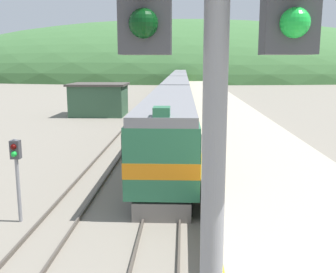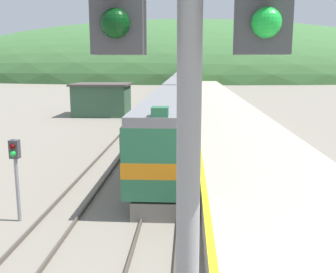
{
  "view_description": "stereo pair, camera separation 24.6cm",
  "coord_description": "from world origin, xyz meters",
  "views": [
    {
      "loc": [
        0.82,
        -1.37,
        6.16
      ],
      "look_at": [
        0.05,
        18.25,
        2.44
      ],
      "focal_mm": 42.0,
      "sensor_mm": 36.0,
      "label": 1
    },
    {
      "loc": [
        1.07,
        -1.36,
        6.16
      ],
      "look_at": [
        0.05,
        18.25,
        2.44
      ],
      "focal_mm": 42.0,
      "sensor_mm": 36.0,
      "label": 2
    }
  ],
  "objects": [
    {
      "name": "carriage_third",
      "position": [
        0.0,
        70.18,
        2.25
      ],
      "size": [
        3.01,
        22.9,
        4.14
      ],
      "color": "black",
      "rests_on": "ground"
    },
    {
      "name": "platform",
      "position": [
        5.12,
        50.0,
        0.56
      ],
      "size": [
        7.01,
        140.0,
        1.13
      ],
      "color": "#B2A893",
      "rests_on": "ground"
    },
    {
      "name": "express_train_lead_car",
      "position": [
        0.0,
        23.29,
        2.26
      ],
      "size": [
        3.02,
        21.1,
        4.5
      ],
      "color": "black",
      "rests_on": "ground"
    },
    {
      "name": "signal_post_siding",
      "position": [
        -5.54,
        12.91,
        2.39
      ],
      "size": [
        0.36,
        0.42,
        3.31
      ],
      "color": "gray",
      "rests_on": "ground"
    },
    {
      "name": "signal_mast_main",
      "position": [
        1.07,
        1.76,
        5.41
      ],
      "size": [
        2.2,
        0.42,
        8.24
      ],
      "color": "gray",
      "rests_on": "ground"
    },
    {
      "name": "station_shed",
      "position": [
        -9.05,
        44.26,
        1.89
      ],
      "size": [
        6.58,
        5.58,
        3.73
      ],
      "color": "#385B42",
      "rests_on": "ground"
    },
    {
      "name": "track_main",
      "position": [
        0.0,
        70.0,
        0.08
      ],
      "size": [
        1.52,
        180.0,
        0.16
      ],
      "color": "#4C443D",
      "rests_on": "ground"
    },
    {
      "name": "carriage_second",
      "position": [
        0.0,
        46.4,
        2.25
      ],
      "size": [
        3.01,
        22.9,
        4.14
      ],
      "color": "black",
      "rests_on": "ground"
    },
    {
      "name": "carriage_fourth",
      "position": [
        0.0,
        93.95,
        2.25
      ],
      "size": [
        3.01,
        22.9,
        4.14
      ],
      "color": "black",
      "rests_on": "ground"
    },
    {
      "name": "track_siding",
      "position": [
        -3.99,
        70.0,
        0.08
      ],
      "size": [
        1.51,
        180.0,
        0.16
      ],
      "color": "#4C443D",
      "rests_on": "ground"
    },
    {
      "name": "distant_hills",
      "position": [
        0.0,
        151.92,
        0.0
      ],
      "size": [
        205.97,
        92.69,
        43.33
      ],
      "color": "#3D6B38",
      "rests_on": "ground"
    }
  ]
}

